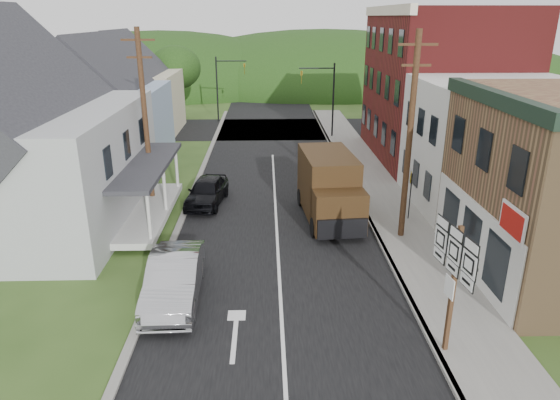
{
  "coord_description": "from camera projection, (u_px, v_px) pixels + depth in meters",
  "views": [
    {
      "loc": [
        -0.45,
        -16.98,
        9.44
      ],
      "look_at": [
        0.1,
        2.65,
        2.2
      ],
      "focal_mm": 32.0,
      "sensor_mm": 36.0,
      "label": 1
    }
  ],
  "objects": [
    {
      "name": "storefront_white",
      "position": [
        497.0,
        146.0,
        25.41
      ],
      "size": [
        8.0,
        7.0,
        6.5
      ],
      "primitive_type": "cube",
      "color": "silver",
      "rests_on": "ground"
    },
    {
      "name": "tree_left_d",
      "position": [
        175.0,
        68.0,
        47.28
      ],
      "size": [
        4.8,
        4.8,
        6.94
      ],
      "color": "#382616",
      "rests_on": "ground"
    },
    {
      "name": "curb_right",
      "position": [
        360.0,
        202.0,
        26.8
      ],
      "size": [
        0.2,
        55.0,
        0.15
      ],
      "primitive_type": "cube",
      "color": "slate",
      "rests_on": "ground"
    },
    {
      "name": "cross_road",
      "position": [
        271.0,
        129.0,
        44.52
      ],
      "size": [
        60.0,
        9.0,
        0.02
      ],
      "primitive_type": "cube",
      "color": "black",
      "rests_on": "ground"
    },
    {
      "name": "storefront_red",
      "position": [
        439.0,
        86.0,
        33.71
      ],
      "size": [
        8.0,
        12.0,
        10.0
      ],
      "primitive_type": "cube",
      "color": "maroon",
      "rests_on": "ground"
    },
    {
      "name": "dark_sedan",
      "position": [
        207.0,
        191.0,
        26.41
      ],
      "size": [
        2.29,
        4.47,
        1.46
      ],
      "primitive_type": "imported",
      "rotation": [
        0.0,
        0.0,
        -0.14
      ],
      "color": "black",
      "rests_on": "ground"
    },
    {
      "name": "tree_left_c",
      "position": [
        5.0,
        69.0,
        35.4
      ],
      "size": [
        5.8,
        5.8,
        8.41
      ],
      "color": "#382616",
      "rests_on": "ground"
    },
    {
      "name": "traffic_signal_right",
      "position": [
        325.0,
        92.0,
        40.05
      ],
      "size": [
        2.87,
        0.2,
        6.0
      ],
      "color": "black",
      "rests_on": "ground"
    },
    {
      "name": "road",
      "position": [
        275.0,
        192.0,
        28.58
      ],
      "size": [
        9.0,
        90.0,
        0.02
      ],
      "primitive_type": "cube",
      "color": "black",
      "rests_on": "ground"
    },
    {
      "name": "warning_sign",
      "position": [
        410.0,
        188.0,
        23.88
      ],
      "size": [
        0.28,
        0.63,
        2.46
      ],
      "rotation": [
        0.0,
        0.0,
        -0.4
      ],
      "color": "black",
      "rests_on": "sidewalk_right"
    },
    {
      "name": "curb_left",
      "position": [
        188.0,
        204.0,
        26.56
      ],
      "size": [
        0.3,
        55.0,
        0.12
      ],
      "primitive_type": "cube",
      "color": "slate",
      "rests_on": "ground"
    },
    {
      "name": "forested_ridge",
      "position": [
        269.0,
        87.0,
        70.78
      ],
      "size": [
        90.0,
        30.0,
        16.0
      ],
      "primitive_type": "ellipsoid",
      "color": "black",
      "rests_on": "ground"
    },
    {
      "name": "route_sign_cluster",
      "position": [
        453.0,
        272.0,
        13.94
      ],
      "size": [
        0.39,
        2.26,
        3.97
      ],
      "rotation": [
        0.0,
        0.0,
        0.14
      ],
      "color": "#472D19",
      "rests_on": "sidewalk_right"
    },
    {
      "name": "utility_pole_right",
      "position": [
        410.0,
        137.0,
        21.02
      ],
      "size": [
        1.6,
        0.26,
        9.0
      ],
      "color": "#472D19",
      "rests_on": "ground"
    },
    {
      "name": "delivery_van",
      "position": [
        329.0,
        188.0,
        24.14
      ],
      "size": [
        2.8,
        5.94,
        3.23
      ],
      "rotation": [
        0.0,
        0.0,
        0.08
      ],
      "color": "#301E0D",
      "rests_on": "ground"
    },
    {
      "name": "house_gray",
      "position": [
        17.0,
        136.0,
        23.04
      ],
      "size": [
        10.2,
        12.24,
        8.35
      ],
      "color": "#B0B2B5",
      "rests_on": "ground"
    },
    {
      "name": "house_blue",
      "position": [
        109.0,
        107.0,
        33.58
      ],
      "size": [
        7.14,
        8.16,
        7.28
      ],
      "color": "#869AB7",
      "rests_on": "ground"
    },
    {
      "name": "ground",
      "position": [
        279.0,
        277.0,
        19.2
      ],
      "size": [
        120.0,
        120.0,
        0.0
      ],
      "primitive_type": "plane",
      "color": "#2D4719",
      "rests_on": "ground"
    },
    {
      "name": "silver_sedan",
      "position": [
        174.0,
        279.0,
        17.42
      ],
      "size": [
        1.87,
        5.0,
        1.63
      ],
      "primitive_type": "imported",
      "rotation": [
        0.0,
        0.0,
        0.03
      ],
      "color": "#ACACB1",
      "rests_on": "ground"
    },
    {
      "name": "house_cream",
      "position": [
        135.0,
        89.0,
        42.0
      ],
      "size": [
        7.14,
        8.16,
        7.28
      ],
      "color": "beige",
      "rests_on": "ground"
    },
    {
      "name": "utility_pole_left",
      "position": [
        145.0,
        118.0,
        24.92
      ],
      "size": [
        1.6,
        0.26,
        9.0
      ],
      "color": "#472D19",
      "rests_on": "ground"
    },
    {
      "name": "sidewalk_right",
      "position": [
        385.0,
        202.0,
        26.83
      ],
      "size": [
        2.8,
        55.0,
        0.15
      ],
      "primitive_type": "cube",
      "color": "slate",
      "rests_on": "ground"
    },
    {
      "name": "traffic_signal_left",
      "position": [
        224.0,
        81.0,
        46.39
      ],
      "size": [
        2.87,
        0.2,
        6.0
      ],
      "color": "black",
      "rests_on": "ground"
    }
  ]
}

